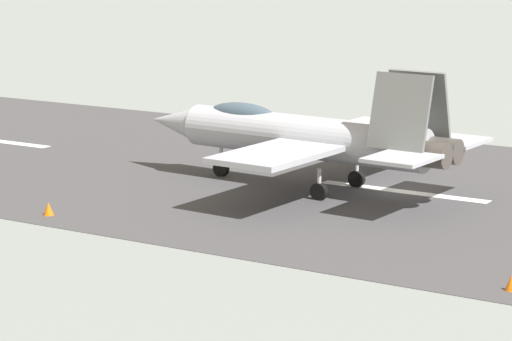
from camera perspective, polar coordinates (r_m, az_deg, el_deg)
name	(u,v)px	position (r m, az deg, el deg)	size (l,w,h in m)	color
ground_plane	(388,190)	(52.96, 6.40, -0.95)	(400.00, 400.00, 0.00)	gray
runway_strip	(388,190)	(52.95, 6.42, -0.94)	(240.00, 26.00, 0.02)	#414042
fighter_jet	(304,135)	(52.54, 2.35, 1.71)	(16.40, 13.35, 5.62)	#ACAFB9
marker_cone_near	(512,283)	(38.95, 12.26, -5.33)	(0.44, 0.44, 0.55)	orange
marker_cone_mid	(49,209)	(48.68, -10.00, -1.84)	(0.44, 0.44, 0.55)	orange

